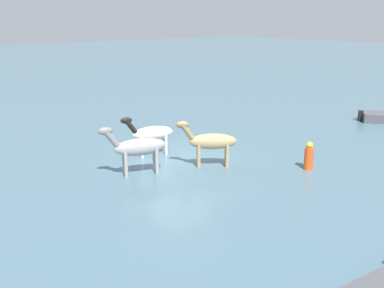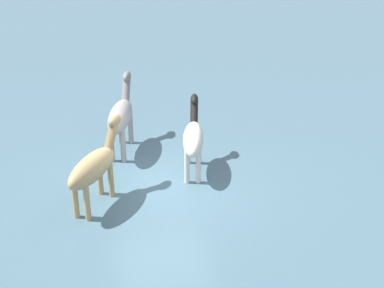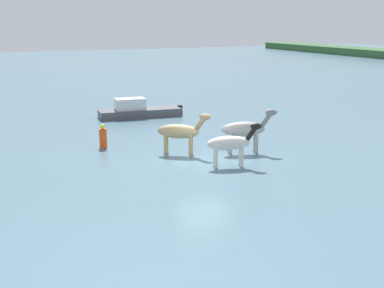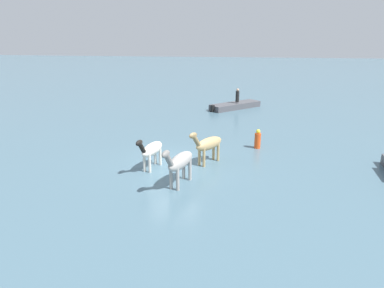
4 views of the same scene
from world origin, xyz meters
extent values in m
plane|color=#476675|center=(0.00, 0.00, 0.00)|extent=(162.83, 162.83, 0.00)
ellipsoid|color=silver|center=(1.00, 0.63, 1.00)|extent=(0.99, 1.89, 0.61)
cylinder|color=silver|center=(1.00, 1.19, 0.50)|extent=(0.13, 0.13, 1.00)
cylinder|color=silver|center=(1.29, 1.11, 0.50)|extent=(0.13, 0.13, 1.00)
cylinder|color=silver|center=(0.72, 0.14, 0.50)|extent=(0.13, 0.13, 1.00)
cylinder|color=silver|center=(1.00, 0.06, 0.50)|extent=(0.13, 0.13, 1.00)
cylinder|color=black|center=(1.25, 1.55, 1.39)|extent=(0.35, 0.59, 0.67)
ellipsoid|color=black|center=(1.30, 1.74, 1.67)|extent=(0.33, 0.53, 0.27)
ellipsoid|color=#9E9993|center=(-0.71, 2.31, 1.11)|extent=(1.17, 2.09, 0.67)
cylinder|color=#9E9993|center=(-0.68, 2.94, 0.55)|extent=(0.15, 0.15, 1.11)
cylinder|color=#9E9993|center=(-0.37, 2.84, 0.55)|extent=(0.15, 0.15, 1.11)
cylinder|color=#9E9993|center=(-1.04, 1.79, 0.55)|extent=(0.15, 0.15, 1.11)
cylinder|color=#9E9993|center=(-0.74, 1.69, 0.55)|extent=(0.15, 0.15, 1.11)
cylinder|color=slate|center=(-0.38, 3.33, 1.54)|extent=(0.41, 0.65, 0.74)
ellipsoid|color=slate|center=(-0.32, 3.53, 1.85)|extent=(0.39, 0.59, 0.30)
ellipsoid|color=tan|center=(-1.71, -0.47, 1.06)|extent=(1.55, 1.89, 0.64)
cylinder|color=tan|center=(-1.51, 0.09, 0.53)|extent=(0.14, 0.14, 1.06)
cylinder|color=tan|center=(-1.26, -0.08, 0.53)|extent=(0.14, 0.14, 1.06)
cylinder|color=tan|center=(-2.16, -0.85, 0.53)|extent=(0.14, 0.14, 1.06)
cylinder|color=tan|center=(-1.91, -1.03, 0.53)|extent=(0.14, 0.14, 1.06)
cylinder|color=olive|center=(-1.14, 0.37, 1.47)|extent=(0.51, 0.61, 0.70)
ellipsoid|color=olive|center=(-1.02, 0.54, 1.76)|extent=(0.48, 0.56, 0.28)
camera|label=1|loc=(-14.31, 10.43, 5.90)|focal=40.56mm
camera|label=2|loc=(-2.11, -12.28, 7.36)|focal=52.55mm
camera|label=3|loc=(18.91, -9.23, 5.97)|focal=47.77mm
camera|label=4|loc=(-3.10, 16.03, 6.46)|focal=31.85mm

